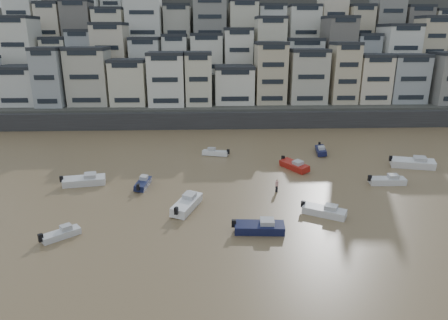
{
  "coord_description": "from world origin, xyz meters",
  "views": [
    {
      "loc": [
        5.28,
        -18.86,
        19.79
      ],
      "look_at": [
        7.32,
        30.0,
        4.0
      ],
      "focal_mm": 32.0,
      "sensor_mm": 36.0,
      "label": 1
    }
  ],
  "objects_px": {
    "boat_h": "(215,152)",
    "person_pink": "(277,186)",
    "boat_c": "(187,202)",
    "boat_j": "(61,233)",
    "boat_d": "(388,179)",
    "boat_e": "(294,165)",
    "boat_g": "(413,162)",
    "boat_a": "(259,226)",
    "boat_f": "(143,182)",
    "boat_i": "(321,150)",
    "boat_b": "(324,210)",
    "boat_k": "(84,179)"
  },
  "relations": [
    {
      "from": "boat_h",
      "to": "boat_k",
      "type": "xyz_separation_m",
      "value": [
        -17.92,
        -12.83,
        0.18
      ]
    },
    {
      "from": "boat_b",
      "to": "person_pink",
      "type": "distance_m",
      "value": 8.28
    },
    {
      "from": "boat_b",
      "to": "boat_h",
      "type": "distance_m",
      "value": 26.22
    },
    {
      "from": "boat_b",
      "to": "boat_d",
      "type": "height_order",
      "value": "boat_b"
    },
    {
      "from": "boat_a",
      "to": "boat_c",
      "type": "xyz_separation_m",
      "value": [
        -7.74,
        6.1,
        0.09
      ]
    },
    {
      "from": "boat_k",
      "to": "boat_d",
      "type": "bearing_deg",
      "value": -12.28
    },
    {
      "from": "boat_b",
      "to": "person_pink",
      "type": "bearing_deg",
      "value": 150.84
    },
    {
      "from": "boat_a",
      "to": "boat_k",
      "type": "height_order",
      "value": "boat_k"
    },
    {
      "from": "boat_h",
      "to": "person_pink",
      "type": "bearing_deg",
      "value": 130.07
    },
    {
      "from": "boat_d",
      "to": "boat_j",
      "type": "bearing_deg",
      "value": -159.78
    },
    {
      "from": "boat_a",
      "to": "boat_b",
      "type": "xyz_separation_m",
      "value": [
        7.81,
        3.74,
        -0.05
      ]
    },
    {
      "from": "boat_c",
      "to": "boat_e",
      "type": "distance_m",
      "value": 20.5
    },
    {
      "from": "boat_a",
      "to": "boat_d",
      "type": "xyz_separation_m",
      "value": [
        19.1,
        12.95,
        -0.06
      ]
    },
    {
      "from": "boat_h",
      "to": "boat_b",
      "type": "bearing_deg",
      "value": 131.78
    },
    {
      "from": "boat_d",
      "to": "boat_j",
      "type": "height_order",
      "value": "boat_d"
    },
    {
      "from": "boat_c",
      "to": "boat_k",
      "type": "distance_m",
      "value": 16.39
    },
    {
      "from": "boat_c",
      "to": "boat_k",
      "type": "height_order",
      "value": "boat_c"
    },
    {
      "from": "boat_e",
      "to": "boat_g",
      "type": "distance_m",
      "value": 18.16
    },
    {
      "from": "boat_c",
      "to": "boat_h",
      "type": "height_order",
      "value": "boat_c"
    },
    {
      "from": "boat_i",
      "to": "boat_b",
      "type": "bearing_deg",
      "value": -5.57
    },
    {
      "from": "boat_f",
      "to": "boat_k",
      "type": "distance_m",
      "value": 8.04
    },
    {
      "from": "boat_k",
      "to": "person_pink",
      "type": "distance_m",
      "value": 25.75
    },
    {
      "from": "boat_a",
      "to": "boat_f",
      "type": "xyz_separation_m",
      "value": [
        -13.92,
        13.39,
        -0.13
      ]
    },
    {
      "from": "boat_e",
      "to": "boat_g",
      "type": "height_order",
      "value": "boat_g"
    },
    {
      "from": "boat_b",
      "to": "boat_j",
      "type": "relative_size",
      "value": 1.28
    },
    {
      "from": "boat_g",
      "to": "boat_i",
      "type": "relative_size",
      "value": 1.34
    },
    {
      "from": "boat_c",
      "to": "boat_a",
      "type": "bearing_deg",
      "value": -108.43
    },
    {
      "from": "boat_b",
      "to": "boat_a",
      "type": "bearing_deg",
      "value": -124.03
    },
    {
      "from": "boat_h",
      "to": "boat_j",
      "type": "bearing_deg",
      "value": 74.61
    },
    {
      "from": "boat_b",
      "to": "boat_i",
      "type": "xyz_separation_m",
      "value": [
        6.17,
        23.79,
        -0.02
      ]
    },
    {
      "from": "boat_g",
      "to": "boat_i",
      "type": "bearing_deg",
      "value": 161.71
    },
    {
      "from": "boat_c",
      "to": "boat_h",
      "type": "bearing_deg",
      "value": 9.7
    },
    {
      "from": "boat_d",
      "to": "boat_j",
      "type": "relative_size",
      "value": 1.27
    },
    {
      "from": "boat_a",
      "to": "boat_f",
      "type": "bearing_deg",
      "value": 140.16
    },
    {
      "from": "boat_h",
      "to": "boat_g",
      "type": "bearing_deg",
      "value": -179.15
    },
    {
      "from": "boat_a",
      "to": "person_pink",
      "type": "distance_m",
      "value": 11.46
    },
    {
      "from": "boat_e",
      "to": "boat_i",
      "type": "relative_size",
      "value": 1.1
    },
    {
      "from": "boat_e",
      "to": "boat_a",
      "type": "bearing_deg",
      "value": -50.86
    },
    {
      "from": "boat_e",
      "to": "boat_c",
      "type": "bearing_deg",
      "value": -78.27
    },
    {
      "from": "boat_d",
      "to": "boat_e",
      "type": "distance_m",
      "value": 13.13
    },
    {
      "from": "boat_b",
      "to": "boat_f",
      "type": "relative_size",
      "value": 1.13
    },
    {
      "from": "boat_a",
      "to": "person_pink",
      "type": "xyz_separation_m",
      "value": [
        3.61,
        10.87,
        0.11
      ]
    },
    {
      "from": "boat_c",
      "to": "boat_j",
      "type": "bearing_deg",
      "value": 136.83
    },
    {
      "from": "boat_f",
      "to": "boat_h",
      "type": "height_order",
      "value": "boat_h"
    },
    {
      "from": "boat_e",
      "to": "boat_j",
      "type": "distance_m",
      "value": 34.09
    },
    {
      "from": "boat_g",
      "to": "boat_d",
      "type": "bearing_deg",
      "value": -120.35
    },
    {
      "from": "boat_a",
      "to": "person_pink",
      "type": "bearing_deg",
      "value": 75.64
    },
    {
      "from": "boat_b",
      "to": "boat_c",
      "type": "height_order",
      "value": "boat_c"
    },
    {
      "from": "boat_c",
      "to": "boat_j",
      "type": "distance_m",
      "value": 13.83
    },
    {
      "from": "boat_j",
      "to": "boat_k",
      "type": "xyz_separation_m",
      "value": [
        -1.85,
        14.52,
        0.26
      ]
    }
  ]
}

